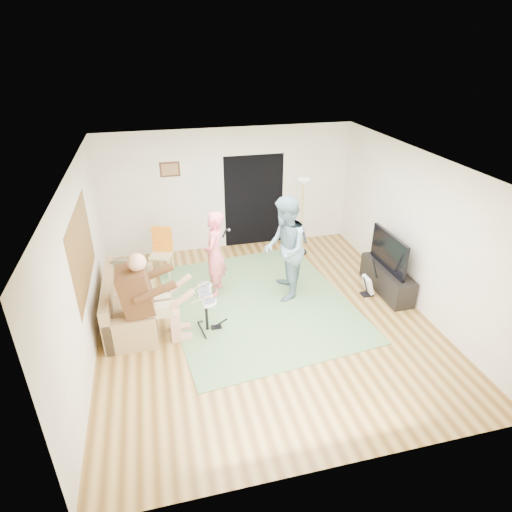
# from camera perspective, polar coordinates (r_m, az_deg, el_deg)

# --- Properties ---
(floor) EXTENTS (6.00, 6.00, 0.00)m
(floor) POSITION_cam_1_polar(r_m,az_deg,el_deg) (7.51, 1.05, -8.23)
(floor) COLOR brown
(floor) RESTS_ON ground
(walls) EXTENTS (5.50, 6.00, 2.70)m
(walls) POSITION_cam_1_polar(r_m,az_deg,el_deg) (6.82, 1.14, 1.07)
(walls) COLOR silver
(walls) RESTS_ON floor
(ceiling) EXTENTS (6.00, 6.00, 0.00)m
(ceiling) POSITION_cam_1_polar(r_m,az_deg,el_deg) (6.34, 1.26, 12.09)
(ceiling) COLOR white
(ceiling) RESTS_ON walls
(window_blinds) EXTENTS (0.00, 2.05, 2.05)m
(window_blinds) POSITION_cam_1_polar(r_m,az_deg,el_deg) (6.82, -22.20, 0.79)
(window_blinds) COLOR brown
(window_blinds) RESTS_ON walls
(doorway) EXTENTS (2.10, 0.00, 2.10)m
(doorway) POSITION_cam_1_polar(r_m,az_deg,el_deg) (9.73, -0.27, 7.34)
(doorway) COLOR black
(doorway) RESTS_ON walls
(picture_frame) EXTENTS (0.42, 0.03, 0.32)m
(picture_frame) POSITION_cam_1_polar(r_m,az_deg,el_deg) (9.24, -11.42, 11.26)
(picture_frame) COLOR #3F2314
(picture_frame) RESTS_ON walls
(area_rug) EXTENTS (3.52, 4.05, 0.02)m
(area_rug) POSITION_cam_1_polar(r_m,az_deg,el_deg) (7.91, 0.31, -6.13)
(area_rug) COLOR #557B4B
(area_rug) RESTS_ON floor
(sofa) EXTENTS (0.80, 1.94, 0.79)m
(sofa) POSITION_cam_1_polar(r_m,az_deg,el_deg) (7.67, -16.89, -6.38)
(sofa) COLOR #A28051
(sofa) RESTS_ON floor
(drummer) EXTENTS (1.00, 0.56, 1.54)m
(drummer) POSITION_cam_1_polar(r_m,az_deg,el_deg) (6.91, -13.74, -6.57)
(drummer) COLOR #523017
(drummer) RESTS_ON sofa
(drum_kit) EXTENTS (0.41, 0.73, 0.75)m
(drum_kit) POSITION_cam_1_polar(r_m,az_deg,el_deg) (7.09, -6.61, -7.63)
(drum_kit) COLOR black
(drum_kit) RESTS_ON floor
(singer) EXTENTS (0.57, 0.70, 1.64)m
(singer) POSITION_cam_1_polar(r_m,az_deg,el_deg) (7.83, -5.55, 0.24)
(singer) COLOR #EF6776
(singer) RESTS_ON floor
(microphone) EXTENTS (0.06, 0.06, 0.24)m
(microphone) POSITION_cam_1_polar(r_m,az_deg,el_deg) (7.68, -4.21, 3.09)
(microphone) COLOR black
(microphone) RESTS_ON singer
(guitarist) EXTENTS (0.92, 1.08, 1.94)m
(guitarist) POSITION_cam_1_polar(r_m,az_deg,el_deg) (7.67, 3.86, 0.94)
(guitarist) COLOR slate
(guitarist) RESTS_ON floor
(guitar_held) EXTENTS (0.26, 0.61, 0.26)m
(guitar_held) POSITION_cam_1_polar(r_m,az_deg,el_deg) (7.58, 5.39, 3.46)
(guitar_held) COLOR silver
(guitar_held) RESTS_ON guitarist
(guitar_spare) EXTENTS (0.28, 0.25, 0.79)m
(guitar_spare) POSITION_cam_1_polar(r_m,az_deg,el_deg) (8.28, 14.75, -3.69)
(guitar_spare) COLOR black
(guitar_spare) RESTS_ON floor
(torchiere_lamp) EXTENTS (0.31, 0.31, 1.71)m
(torchiere_lamp) POSITION_cam_1_polar(r_m,az_deg,el_deg) (9.28, 6.22, 6.99)
(torchiere_lamp) COLOR black
(torchiere_lamp) RESTS_ON floor
(dining_chair) EXTENTS (0.53, 0.55, 0.99)m
(dining_chair) POSITION_cam_1_polar(r_m,az_deg,el_deg) (8.87, -12.47, -0.32)
(dining_chair) COLOR #CBBA84
(dining_chair) RESTS_ON floor
(tv_cabinet) EXTENTS (0.40, 1.40, 0.50)m
(tv_cabinet) POSITION_cam_1_polar(r_m,az_deg,el_deg) (8.50, 17.04, -2.97)
(tv_cabinet) COLOR black
(tv_cabinet) RESTS_ON floor
(television) EXTENTS (0.06, 1.16, 0.67)m
(television) POSITION_cam_1_polar(r_m,az_deg,el_deg) (8.21, 17.30, 0.61)
(television) COLOR black
(television) RESTS_ON tv_cabinet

